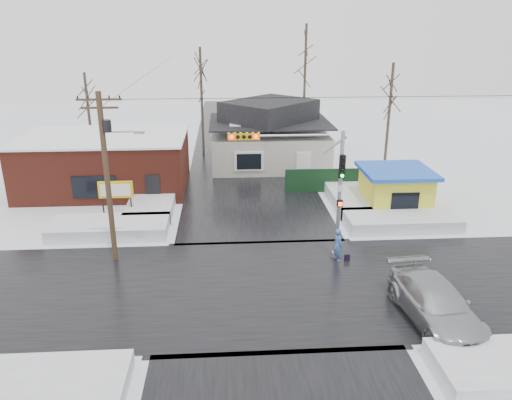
{
  "coord_description": "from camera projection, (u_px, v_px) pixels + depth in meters",
  "views": [
    {
      "loc": [
        -1.96,
        -21.33,
        12.18
      ],
      "look_at": [
        -0.31,
        4.16,
        3.0
      ],
      "focal_mm": 35.0,
      "sensor_mm": 36.0,
      "label": 1
    }
  ],
  "objects": [
    {
      "name": "tree_far_west",
      "position": [
        86.0,
        91.0,
        43.8
      ],
      "size": [
        3.0,
        3.0,
        8.0
      ],
      "color": "#332821",
      "rests_on": "ground"
    },
    {
      "name": "utility_pole",
      "position": [
        108.0,
        169.0,
        25.34
      ],
      "size": [
        3.15,
        0.44,
        9.0
      ],
      "color": "#382619",
      "rests_on": "ground"
    },
    {
      "name": "snowbank_nside_w",
      "position": [
        154.0,
        199.0,
        34.97
      ],
      "size": [
        3.0,
        8.0,
        0.8
      ],
      "primitive_type": "cube",
      "color": "white",
      "rests_on": "ground"
    },
    {
      "name": "marquee_sign",
      "position": [
        116.0,
        191.0,
        31.99
      ],
      "size": [
        2.2,
        0.21,
        2.55
      ],
      "color": "black",
      "rests_on": "ground"
    },
    {
      "name": "house",
      "position": [
        269.0,
        136.0,
        44.16
      ],
      "size": [
        10.4,
        8.4,
        5.76
      ],
      "color": "beige",
      "rests_on": "ground"
    },
    {
      "name": "snowbank_nside_e",
      "position": [
        350.0,
        195.0,
        35.82
      ],
      "size": [
        3.0,
        8.0,
        0.8
      ],
      "primitive_type": "cube",
      "color": "white",
      "rests_on": "ground"
    },
    {
      "name": "pedestrian",
      "position": [
        338.0,
        245.0,
        26.63
      ],
      "size": [
        0.62,
        0.76,
        1.82
      ],
      "primitive_type": "imported",
      "rotation": [
        0.0,
        0.0,
        1.88
      ],
      "color": "#4367BC",
      "rests_on": "ground"
    },
    {
      "name": "fence",
      "position": [
        338.0,
        180.0,
        37.5
      ],
      "size": [
        8.0,
        0.12,
        1.8
      ],
      "primitive_type": "cube",
      "color": "black",
      "rests_on": "ground"
    },
    {
      "name": "shopping_bag",
      "position": [
        347.0,
        258.0,
        26.82
      ],
      "size": [
        0.3,
        0.18,
        0.35
      ],
      "primitive_type": "cube",
      "rotation": [
        0.0,
        0.0,
        0.22
      ],
      "color": "black",
      "rests_on": "ground"
    },
    {
      "name": "tree_far_left",
      "position": [
        201.0,
        70.0,
        45.75
      ],
      "size": [
        3.0,
        3.0,
        10.0
      ],
      "color": "#332821",
      "rests_on": "ground"
    },
    {
      "name": "tree_far_right",
      "position": [
        392.0,
        85.0,
        41.36
      ],
      "size": [
        3.0,
        3.0,
        9.0
      ],
      "color": "#332821",
      "rests_on": "ground"
    },
    {
      "name": "kiosk",
      "position": [
        395.0,
        189.0,
        33.73
      ],
      "size": [
        4.6,
        4.6,
        2.88
      ],
      "color": "yellow",
      "rests_on": "ground"
    },
    {
      "name": "traffic_signal",
      "position": [
        311.0,
        179.0,
        25.66
      ],
      "size": [
        6.05,
        0.68,
        7.0
      ],
      "color": "gray",
      "rests_on": "ground"
    },
    {
      "name": "road_ns",
      "position": [
        268.0,
        286.0,
        24.26
      ],
      "size": [
        10.0,
        120.0,
        0.02
      ],
      "primitive_type": "cube",
      "color": "black",
      "rests_on": "ground"
    },
    {
      "name": "snowbank_ne",
      "position": [
        401.0,
        221.0,
        31.25
      ],
      "size": [
        7.0,
        3.0,
        0.8
      ],
      "primitive_type": "cube",
      "color": "white",
      "rests_on": "ground"
    },
    {
      "name": "road_ew",
      "position": [
        268.0,
        286.0,
        24.26
      ],
      "size": [
        120.0,
        10.0,
        0.02
      ],
      "primitive_type": "cube",
      "color": "black",
      "rests_on": "ground"
    },
    {
      "name": "tree_far_mid",
      "position": [
        306.0,
        50.0,
        47.7
      ],
      "size": [
        3.0,
        3.0,
        12.0
      ],
      "color": "#332821",
      "rests_on": "ground"
    },
    {
      "name": "brick_building",
      "position": [
        106.0,
        162.0,
        37.92
      ],
      "size": [
        12.2,
        8.2,
        4.12
      ],
      "color": "maroon",
      "rests_on": "ground"
    },
    {
      "name": "snowbank_nw",
      "position": [
        110.0,
        228.0,
        30.16
      ],
      "size": [
        7.0,
        3.0,
        0.8
      ],
      "primitive_type": "cube",
      "color": "white",
      "rests_on": "ground"
    },
    {
      "name": "snowbank_sw",
      "position": [
        24.0,
        389.0,
        17.03
      ],
      "size": [
        7.0,
        3.0,
        0.7
      ],
      "primitive_type": "cube",
      "color": "white",
      "rests_on": "ground"
    },
    {
      "name": "car",
      "position": [
        435.0,
        304.0,
        21.2
      ],
      "size": [
        2.94,
        6.12,
        1.72
      ],
      "primitive_type": "imported",
      "rotation": [
        0.0,
        0.0,
        0.09
      ],
      "color": "#A7ABAF",
      "rests_on": "ground"
    },
    {
      "name": "ground",
      "position": [
        268.0,
        287.0,
        24.26
      ],
      "size": [
        120.0,
        120.0,
        0.0
      ],
      "primitive_type": "plane",
      "color": "white",
      "rests_on": "ground"
    }
  ]
}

